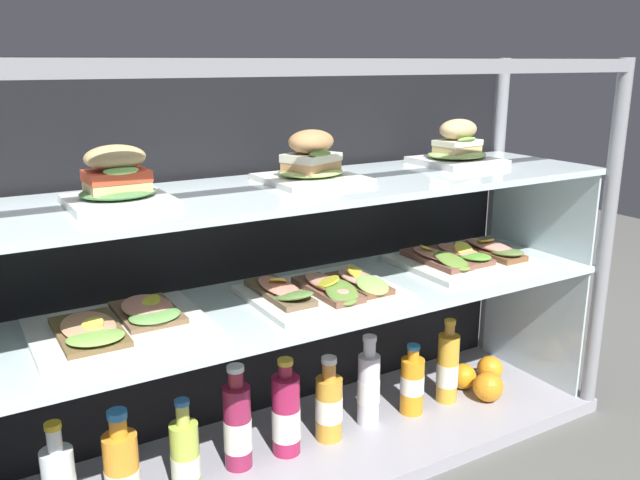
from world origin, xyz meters
The scene contains 24 objects.
ground_plane centered at (0.00, 0.00, -0.01)m, with size 6.00×6.00×0.02m, color #565652.
case_base_deck centered at (0.00, 0.00, 0.02)m, with size 1.54×0.44×0.04m, color #A09EA8.
case_frame centered at (0.00, 0.11, 0.52)m, with size 1.54×0.44×0.95m.
riser_lower_tier centered at (0.00, 0.00, 0.22)m, with size 1.46×0.36×0.37m.
shelf_lower_glass centered at (0.00, 0.00, 0.41)m, with size 1.48×0.38×0.02m, color silver.
riser_upper_tier centered at (0.00, 0.00, 0.54)m, with size 1.46×0.36×0.25m.
shelf_upper_glass centered at (0.00, 0.00, 0.67)m, with size 1.48×0.38×0.02m, color silver.
plated_roll_sandwich_mid_right centered at (-0.45, -0.01, 0.73)m, with size 0.18×0.18×0.11m.
plated_roll_sandwich_far_right centered at (-0.01, 0.03, 0.72)m, with size 0.21×0.21×0.12m.
plated_roll_sandwich_center centered at (0.45, 0.05, 0.72)m, with size 0.20×0.20×0.12m.
open_sandwich_tray_right_of_center centered at (-0.46, 0.01, 0.44)m, with size 0.34×0.27×0.05m.
open_sandwich_tray_far_right centered at (-0.01, -0.02, 0.44)m, with size 0.34×0.28×0.06m.
open_sandwich_tray_left_of_center centered at (0.45, 0.00, 0.44)m, with size 0.34×0.27×0.06m.
juice_bottle_front_left_end centered at (-0.49, -0.02, 0.13)m, with size 0.07×0.07×0.24m.
juice_bottle_back_left centered at (-0.35, -0.01, 0.12)m, with size 0.06×0.06×0.21m.
juice_bottle_tucked_behind centered at (-0.22, 0.01, 0.14)m, with size 0.07×0.07×0.25m.
juice_bottle_back_center centered at (-0.09, 0.00, 0.13)m, with size 0.07×0.07×0.24m.
juice_bottle_back_right centered at (0.03, 0.00, 0.12)m, with size 0.07×0.07×0.22m.
juice_bottle_front_middle centered at (0.15, 0.01, 0.14)m, with size 0.06×0.06×0.24m.
juice_bottle_near_post centered at (0.28, -0.01, 0.12)m, with size 0.06×0.06×0.19m.
juice_bottle_front_second centered at (0.40, -0.01, 0.13)m, with size 0.06×0.06×0.24m.
orange_fruit_beside_bottles centered at (0.49, 0.02, 0.07)m, with size 0.07×0.07×0.07m, color orange.
orange_fruit_near_left_post centered at (0.50, -0.07, 0.08)m, with size 0.08×0.08×0.08m, color orange.
orange_fruit_rolled_forward centered at (0.59, 0.02, 0.07)m, with size 0.07×0.07×0.07m, color orange.
Camera 1 is at (-0.74, -1.24, 0.95)m, focal length 37.04 mm.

